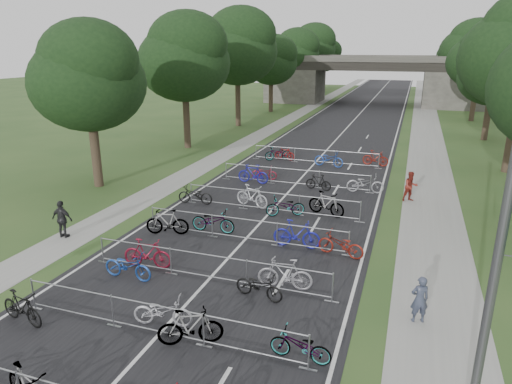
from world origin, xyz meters
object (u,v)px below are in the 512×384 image
pedestrian_b (411,187)px  pedestrian_c (62,219)px  pedestrian_a (420,300)px  overpass_bridge (370,80)px  lamppost (497,276)px

pedestrian_b → pedestrian_c: pedestrian_c is taller
pedestrian_a → pedestrian_c: size_ratio=0.90×
overpass_bridge → lamppost: lamppost is taller
overpass_bridge → lamppost: 63.55m
pedestrian_b → pedestrian_c: (-14.71, -10.49, 0.03)m
lamppost → pedestrian_b: bearing=94.9°
overpass_bridge → pedestrian_b: bearing=-81.5°
pedestrian_a → pedestrian_c: 15.32m
lamppost → pedestrian_b: lamppost is taller
overpass_bridge → lamppost: bearing=-82.5°
overpass_bridge → pedestrian_a: bearing=-82.8°
pedestrian_a → pedestrian_b: (-0.50, 12.29, 0.06)m
lamppost → pedestrian_a: (-0.98, 4.94, -3.50)m
overpass_bridge → pedestrian_a: overpass_bridge is taller
pedestrian_a → pedestrian_c: (-15.21, 1.80, 0.09)m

